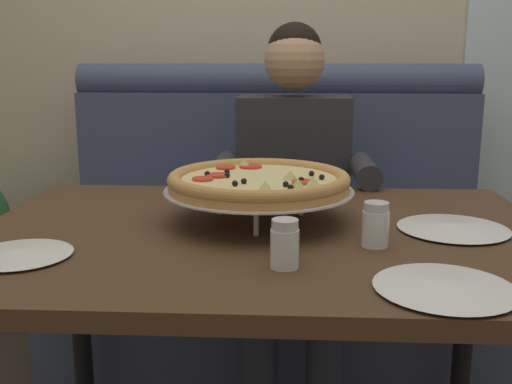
# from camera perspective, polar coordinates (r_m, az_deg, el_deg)

# --- Properties ---
(back_wall_with_window) EXTENTS (6.00, 0.12, 2.80)m
(back_wall_with_window) POSITION_cam_1_polar(r_m,az_deg,el_deg) (2.88, 2.15, 17.60)
(back_wall_with_window) COLOR beige
(back_wall_with_window) RESTS_ON ground_plane
(booth_bench) EXTENTS (1.68, 0.78, 1.13)m
(booth_bench) POSITION_cam_1_polar(r_m,az_deg,el_deg) (2.42, 1.70, -5.48)
(booth_bench) COLOR #424C6B
(booth_bench) RESTS_ON ground_plane
(dining_table) EXTENTS (1.36, 0.96, 0.76)m
(dining_table) POSITION_cam_1_polar(r_m,az_deg,el_deg) (1.43, 0.76, -6.80)
(dining_table) COLOR #4C331E
(dining_table) RESTS_ON ground_plane
(diner_main) EXTENTS (0.54, 0.64, 1.27)m
(diner_main) POSITION_cam_1_polar(r_m,az_deg,el_deg) (2.08, 3.55, 0.40)
(diner_main) COLOR #2D3342
(diner_main) RESTS_ON ground_plane
(pizza) EXTENTS (0.47, 0.47, 0.13)m
(pizza) POSITION_cam_1_polar(r_m,az_deg,el_deg) (1.46, 0.28, 0.95)
(pizza) COLOR silver
(pizza) RESTS_ON dining_table
(shaker_parmesan) EXTENTS (0.06, 0.06, 0.10)m
(shaker_parmesan) POSITION_cam_1_polar(r_m,az_deg,el_deg) (1.15, 2.76, -5.30)
(shaker_parmesan) COLOR white
(shaker_parmesan) RESTS_ON dining_table
(shaker_pepper_flakes) EXTENTS (0.06, 0.06, 0.10)m
(shaker_pepper_flakes) POSITION_cam_1_polar(r_m,az_deg,el_deg) (1.30, 11.34, -3.37)
(shaker_pepper_flakes) COLOR white
(shaker_pepper_flakes) RESTS_ON dining_table
(plate_near_left) EXTENTS (0.26, 0.26, 0.02)m
(plate_near_left) POSITION_cam_1_polar(r_m,az_deg,el_deg) (1.48, 18.33, -3.12)
(plate_near_left) COLOR white
(plate_near_left) RESTS_ON dining_table
(plate_near_right) EXTENTS (0.21, 0.21, 0.02)m
(plate_near_right) POSITION_cam_1_polar(r_m,az_deg,el_deg) (1.31, -21.66, -5.35)
(plate_near_right) COLOR white
(plate_near_right) RESTS_ON dining_table
(plate_far_side) EXTENTS (0.25, 0.25, 0.02)m
(plate_far_side) POSITION_cam_1_polar(r_m,az_deg,el_deg) (1.10, 17.61, -8.44)
(plate_far_side) COLOR white
(plate_far_side) RESTS_ON dining_table
(patio_chair) EXTENTS (0.42, 0.43, 0.86)m
(patio_chair) POSITION_cam_1_polar(r_m,az_deg,el_deg) (3.77, 22.29, 2.12)
(patio_chair) COLOR black
(patio_chair) RESTS_ON ground_plane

